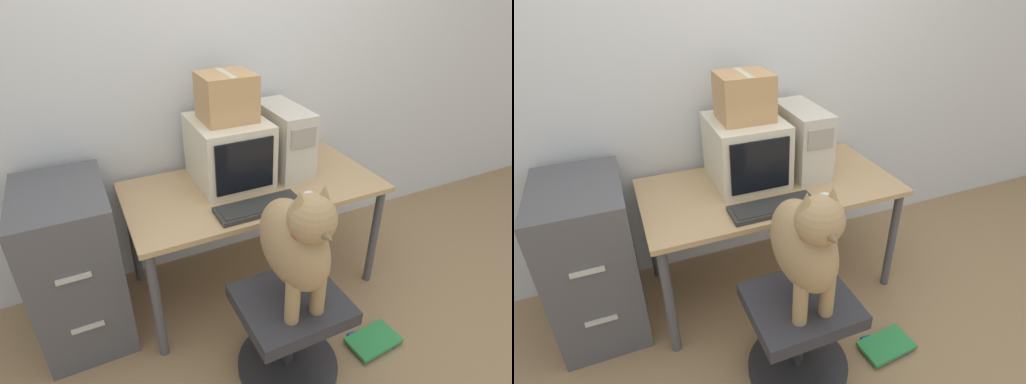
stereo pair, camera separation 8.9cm
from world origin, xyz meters
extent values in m
plane|color=#937551|center=(0.00, 0.00, 0.00)|extent=(12.00, 12.00, 0.00)
cube|color=silver|center=(0.00, 0.81, 1.30)|extent=(8.00, 0.05, 2.60)
cube|color=tan|center=(0.00, 0.37, 0.70)|extent=(1.46, 0.75, 0.03)
cylinder|color=#4C4C51|center=(-0.68, 0.05, 0.34)|extent=(0.05, 0.05, 0.68)
cylinder|color=#4C4C51|center=(0.68, 0.05, 0.34)|extent=(0.05, 0.05, 0.68)
cylinder|color=#4C4C51|center=(-0.68, 0.70, 0.34)|extent=(0.05, 0.05, 0.68)
cylinder|color=#4C4C51|center=(0.68, 0.70, 0.34)|extent=(0.05, 0.05, 0.68)
cube|color=beige|center=(-0.10, 0.50, 0.90)|extent=(0.40, 0.45, 0.37)
cube|color=black|center=(-0.10, 0.27, 0.90)|extent=(0.33, 0.01, 0.29)
cube|color=beige|center=(0.25, 0.49, 0.91)|extent=(0.21, 0.46, 0.40)
cube|color=#9E998E|center=(0.25, 0.26, 1.00)|extent=(0.16, 0.01, 0.11)
cube|color=#2D2D2D|center=(-0.08, 0.12, 0.72)|extent=(0.46, 0.17, 0.02)
cube|color=#292928|center=(-0.08, 0.12, 0.74)|extent=(0.43, 0.14, 0.00)
ellipsoid|color=silver|center=(0.22, 0.12, 0.73)|extent=(0.06, 0.04, 0.03)
cylinder|color=#262628|center=(-0.12, -0.31, 0.02)|extent=(0.51, 0.51, 0.04)
cylinder|color=#262628|center=(-0.12, -0.31, 0.22)|extent=(0.05, 0.05, 0.37)
cube|color=#2D2D33|center=(-0.12, -0.31, 0.44)|extent=(0.48, 0.43, 0.07)
ellipsoid|color=#9E7F56|center=(-0.12, -0.30, 0.78)|extent=(0.23, 0.45, 0.38)
cylinder|color=#9E7F56|center=(-0.19, -0.42, 0.58)|extent=(0.07, 0.07, 0.21)
cylinder|color=#9E7F56|center=(-0.06, -0.42, 0.58)|extent=(0.07, 0.07, 0.21)
sphere|color=#9E7F56|center=(-0.12, -0.42, 0.99)|extent=(0.20, 0.20, 0.20)
cone|color=brown|center=(-0.12, -0.51, 0.97)|extent=(0.09, 0.10, 0.09)
cone|color=#9E7F56|center=(-0.18, -0.41, 1.07)|extent=(0.07, 0.07, 0.09)
cone|color=#9E7F56|center=(-0.07, -0.41, 1.07)|extent=(0.07, 0.07, 0.09)
torus|color=red|center=(-0.12, -0.40, 0.91)|extent=(0.14, 0.14, 0.02)
cube|color=#4C4C51|center=(-1.01, 0.42, 0.45)|extent=(0.43, 0.61, 0.89)
cube|color=beige|center=(-1.01, 0.11, 0.60)|extent=(0.15, 0.01, 0.02)
cube|color=beige|center=(-1.01, 0.11, 0.29)|extent=(0.15, 0.01, 0.02)
cube|color=tan|center=(-0.10, 0.50, 1.21)|extent=(0.28, 0.26, 0.25)
cube|color=beige|center=(-0.10, 0.50, 1.33)|extent=(0.04, 0.25, 0.00)
cube|color=#1E4C9E|center=(0.37, -0.37, 0.01)|extent=(0.24, 0.18, 0.02)
cube|color=#2D8C47|center=(0.37, -0.39, 0.03)|extent=(0.29, 0.19, 0.02)
camera|label=1|loc=(-0.86, -1.47, 1.82)|focal=28.00mm
camera|label=2|loc=(-0.77, -1.50, 1.82)|focal=28.00mm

